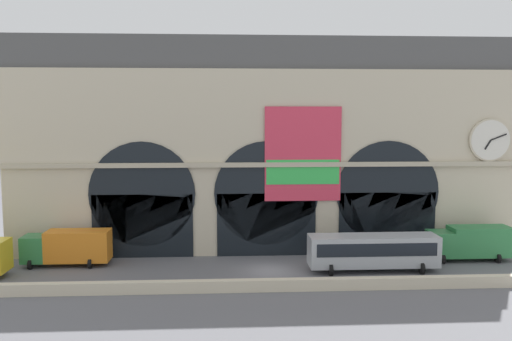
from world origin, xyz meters
name	(u,v)px	position (x,y,z in m)	size (l,w,h in m)	color
ground_plane	(271,271)	(0.00, 0.00, 0.00)	(200.00, 200.00, 0.00)	slate
quay_parapet_wall	(276,285)	(0.00, -5.11, 0.45)	(90.00, 0.70, 0.91)	beige
station_building	(265,149)	(0.03, 7.18, 10.03)	(48.59, 4.81, 20.65)	beige
box_truck_west	(68,247)	(-17.79, 2.68, 1.70)	(7.50, 2.91, 3.12)	#2D7A42
bus_mideast	(373,251)	(8.71, -0.51, 1.78)	(11.00, 3.25, 3.10)	#ADB2B7
box_truck_east	(470,242)	(18.56, 2.34, 1.70)	(7.50, 2.91, 3.12)	#2D7A42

